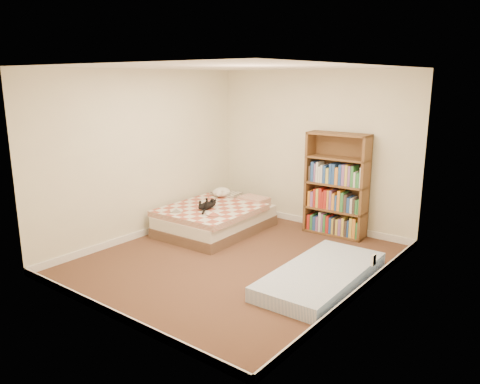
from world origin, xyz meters
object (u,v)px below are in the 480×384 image
Objects in this scene: bed at (217,218)px; black_cat at (208,205)px; white_dog at (222,192)px; floor_mattress at (321,275)px; bookshelf at (336,198)px.

bed is 3.15× the size of black_cat.
floor_mattress is at bearing -4.42° from white_dog.
black_cat is 1.43× the size of white_dog.
bed is at bearing 160.94° from floor_mattress.
bed is at bearing 86.91° from black_cat.
floor_mattress is 2.84m from white_dog.
white_dog is (-0.29, 0.47, 0.28)m from bed.
white_dog is (-2.55, 1.19, 0.41)m from floor_mattress.
black_cat is at bearing -45.00° from white_dog.
bed is 1.90m from bookshelf.
bookshelf is (1.56, 1.01, 0.36)m from bed.
bookshelf reaches higher than white_dog.
bookshelf is 0.83× the size of floor_mattress.
bookshelf is at bearing 31.09° from bed.
floor_mattress is 2.31m from black_cat.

